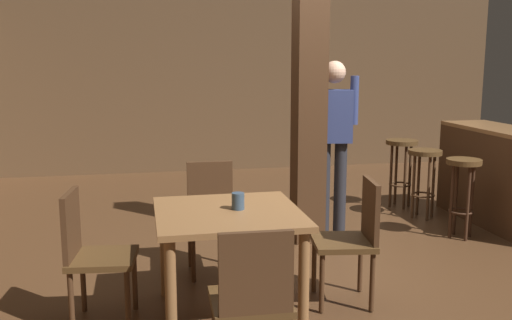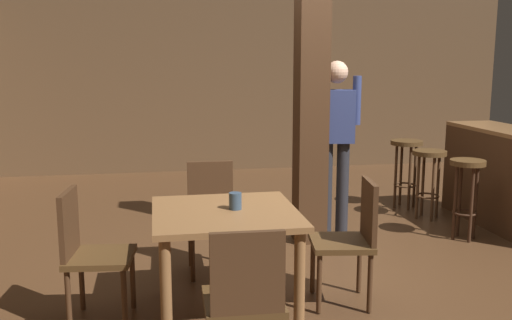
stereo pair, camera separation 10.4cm
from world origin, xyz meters
name	(u,v)px [view 1 (the left image)]	position (x,y,z in m)	size (l,w,h in m)	color
ground_plane	(354,265)	(0.00, 0.00, 0.00)	(10.80, 10.80, 0.00)	#4C301C
wall_back	(252,81)	(0.00, 4.50, 1.40)	(8.00, 0.10, 2.80)	brown
pillar	(309,96)	(-0.20, 0.76, 1.40)	(0.28, 0.28, 2.80)	#422816
dining_table	(228,228)	(-1.19, -0.72, 0.62)	(0.96, 0.96, 0.74)	brown
chair_south	(252,298)	(-1.20, -1.62, 0.51)	(0.43, 0.43, 0.89)	#4C3319
chair_west	(91,250)	(-2.09, -0.68, 0.51)	(0.47, 0.47, 0.89)	#4C3319
chair_east	(354,235)	(-0.29, -0.70, 0.51)	(0.48, 0.48, 0.89)	#4C3319
chair_north	(212,211)	(-1.20, 0.13, 0.51)	(0.43, 0.43, 0.89)	#4C3319
napkin_cup	(238,201)	(-1.12, -0.70, 0.79)	(0.09, 0.09, 0.11)	#33475B
standing_person	(333,137)	(0.06, 0.78, 1.00)	(0.47, 0.25, 1.72)	navy
bar_counter	(494,176)	(1.88, 0.89, 0.52)	(0.56, 1.61, 1.02)	brown
bar_stool_near	(463,180)	(1.30, 0.52, 0.58)	(0.33, 0.33, 0.79)	#4C3319
bar_stool_mid	(424,167)	(1.28, 1.27, 0.57)	(0.36, 0.36, 0.76)	#4C3319
bar_stool_far	(401,157)	(1.24, 1.75, 0.61)	(0.37, 0.37, 0.80)	#4C3319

